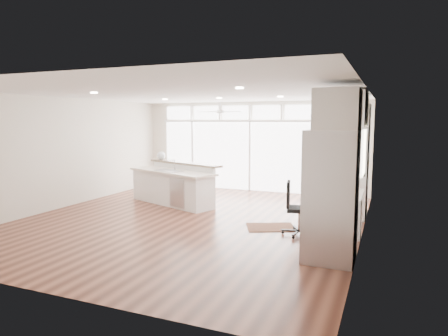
% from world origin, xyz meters
% --- Properties ---
extents(floor, '(7.00, 8.00, 0.02)m').
position_xyz_m(floor, '(0.00, 0.00, -0.01)').
color(floor, '#431E14').
rests_on(floor, ground).
extents(ceiling, '(7.00, 8.00, 0.02)m').
position_xyz_m(ceiling, '(0.00, 0.00, 2.70)').
color(ceiling, white).
rests_on(ceiling, wall_back).
extents(wall_back, '(7.00, 0.04, 2.70)m').
position_xyz_m(wall_back, '(0.00, 4.00, 1.35)').
color(wall_back, beige).
rests_on(wall_back, floor).
extents(wall_front, '(7.00, 0.04, 2.70)m').
position_xyz_m(wall_front, '(0.00, -4.00, 1.35)').
color(wall_front, beige).
rests_on(wall_front, floor).
extents(wall_left, '(0.04, 8.00, 2.70)m').
position_xyz_m(wall_left, '(-3.50, 0.00, 1.35)').
color(wall_left, beige).
rests_on(wall_left, floor).
extents(wall_right, '(0.04, 8.00, 2.70)m').
position_xyz_m(wall_right, '(3.50, 0.00, 1.35)').
color(wall_right, beige).
rests_on(wall_right, floor).
extents(glass_wall, '(5.80, 0.06, 2.08)m').
position_xyz_m(glass_wall, '(0.00, 3.94, 1.05)').
color(glass_wall, white).
rests_on(glass_wall, wall_back).
extents(transom_row, '(5.90, 0.06, 0.40)m').
position_xyz_m(transom_row, '(0.00, 3.94, 2.38)').
color(transom_row, white).
rests_on(transom_row, wall_back).
extents(desk_window, '(0.04, 0.85, 0.85)m').
position_xyz_m(desk_window, '(3.46, 0.30, 1.55)').
color(desk_window, white).
rests_on(desk_window, wall_right).
extents(ceiling_fan, '(1.16, 1.16, 0.32)m').
position_xyz_m(ceiling_fan, '(-0.50, 2.80, 2.48)').
color(ceiling_fan, silver).
rests_on(ceiling_fan, ceiling).
extents(recessed_lights, '(3.40, 3.00, 0.02)m').
position_xyz_m(recessed_lights, '(0.00, 0.20, 2.68)').
color(recessed_lights, white).
rests_on(recessed_lights, ceiling).
extents(oven_cabinet, '(0.64, 1.20, 2.50)m').
position_xyz_m(oven_cabinet, '(3.17, 1.80, 1.25)').
color(oven_cabinet, white).
rests_on(oven_cabinet, floor).
extents(desk_nook, '(0.72, 1.30, 0.76)m').
position_xyz_m(desk_nook, '(3.13, 0.30, 0.38)').
color(desk_nook, white).
rests_on(desk_nook, floor).
extents(upper_cabinets, '(0.64, 1.30, 0.64)m').
position_xyz_m(upper_cabinets, '(3.17, 0.30, 2.35)').
color(upper_cabinets, white).
rests_on(upper_cabinets, wall_right).
extents(refrigerator, '(0.76, 0.90, 2.00)m').
position_xyz_m(refrigerator, '(3.11, -1.35, 1.00)').
color(refrigerator, '#B6B5BA').
rests_on(refrigerator, floor).
extents(fridge_cabinet, '(0.64, 0.90, 0.60)m').
position_xyz_m(fridge_cabinet, '(3.17, -1.35, 2.30)').
color(fridge_cabinet, white).
rests_on(fridge_cabinet, wall_right).
extents(framed_photos, '(0.06, 0.22, 0.80)m').
position_xyz_m(framed_photos, '(3.46, 0.92, 1.40)').
color(framed_photos, black).
rests_on(framed_photos, wall_right).
extents(kitchen_island, '(2.83, 1.89, 1.05)m').
position_xyz_m(kitchen_island, '(-1.22, 1.29, 0.53)').
color(kitchen_island, white).
rests_on(kitchen_island, floor).
extents(rug, '(1.14, 1.01, 0.01)m').
position_xyz_m(rug, '(1.77, 0.05, 0.01)').
color(rug, '#3C1D13').
rests_on(rug, floor).
extents(office_chair, '(0.60, 0.57, 1.00)m').
position_xyz_m(office_chair, '(2.40, -0.24, 0.50)').
color(office_chair, black).
rests_on(office_chair, floor).
extents(fishbowl, '(0.28, 0.28, 0.23)m').
position_xyz_m(fishbowl, '(-1.96, 2.01, 1.16)').
color(fishbowl, silver).
rests_on(fishbowl, kitchen_island).
extents(monitor, '(0.17, 0.52, 0.43)m').
position_xyz_m(monitor, '(3.05, 0.30, 0.97)').
color(monitor, black).
rests_on(monitor, desk_nook).
extents(keyboard, '(0.17, 0.36, 0.02)m').
position_xyz_m(keyboard, '(2.88, 0.30, 0.77)').
color(keyboard, white).
rests_on(keyboard, desk_nook).
extents(potted_plant, '(0.30, 0.34, 0.26)m').
position_xyz_m(potted_plant, '(3.17, 1.80, 2.63)').
color(potted_plant, '#2C5E28').
rests_on(potted_plant, oven_cabinet).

